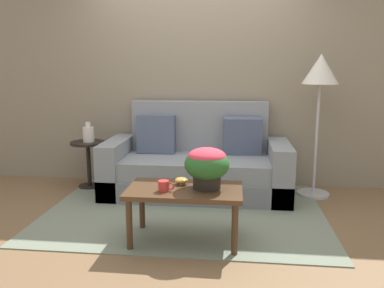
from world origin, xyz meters
name	(u,v)px	position (x,y,z in m)	size (l,w,h in m)	color
ground_plane	(183,217)	(0.00, 0.00, 0.00)	(14.00, 14.00, 0.00)	brown
wall_back	(196,71)	(0.00, 1.25, 1.39)	(6.40, 0.12, 2.78)	gray
area_rug	(185,211)	(0.00, 0.15, 0.01)	(2.76, 1.99, 0.01)	gray
couch	(197,166)	(0.06, 0.77, 0.32)	(2.07, 0.90, 1.04)	slate
coffee_table	(185,195)	(0.09, -0.52, 0.40)	(0.94, 0.54, 0.46)	#442D1B
side_table	(88,156)	(-1.26, 0.83, 0.39)	(0.41, 0.41, 0.57)	black
floor_lamp	(320,80)	(1.39, 0.83, 1.30)	(0.39, 0.39, 1.58)	#B2B2B7
potted_plant	(207,164)	(0.27, -0.50, 0.66)	(0.37, 0.37, 0.34)	black
coffee_mug	(164,186)	(-0.07, -0.62, 0.51)	(0.13, 0.09, 0.09)	red
snack_bowl	(181,181)	(0.05, -0.42, 0.50)	(0.11, 0.11, 0.06)	gold
table_vase	(88,134)	(-1.24, 0.83, 0.66)	(0.13, 0.13, 0.24)	silver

